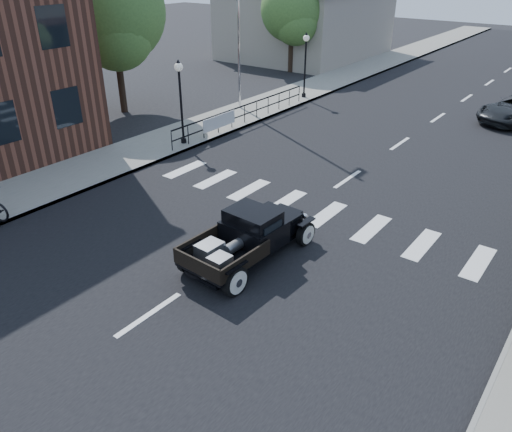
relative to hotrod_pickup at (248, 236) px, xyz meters
The scene contains 12 objects.
ground 0.91m from the hotrod_pickup, 135.78° to the right, with size 120.00×120.00×0.00m, color black.
road 14.65m from the hotrod_pickup, 91.48° to the left, with size 14.00×80.00×0.02m, color black.
road_markings 9.67m from the hotrod_pickup, 92.25° to the left, with size 12.00×60.00×0.06m, color silver, non-canonical shape.
sidewalk_left 17.13m from the hotrod_pickup, 121.25° to the left, with size 3.00×80.00×0.15m, color gray.
low_building_left 31.67m from the hotrod_pickup, 119.10° to the left, with size 10.00×12.00×5.00m, color #9F9786.
railing 12.32m from the hotrod_pickup, 128.56° to the left, with size 0.08×10.00×1.00m, color black, non-canonical shape.
banner 10.77m from the hotrod_pickup, 134.88° to the left, with size 0.04×2.20×0.60m, color silver, non-canonical shape.
lamp_post_b 9.84m from the hotrod_pickup, 144.78° to the left, with size 0.36×0.36×3.58m, color black, non-canonical shape.
lamp_post_c 17.59m from the hotrod_pickup, 117.04° to the left, with size 0.36×0.36×3.58m, color black, non-canonical shape.
big_tree_near 16.58m from the hotrod_pickup, 152.04° to the left, with size 5.26×5.26×7.72m, color #3E652B, non-canonical shape.
big_tree_far 25.29m from the hotrod_pickup, 120.77° to the left, with size 4.35×4.35×6.39m, color #3E652B, non-canonical shape.
hotrod_pickup is the anchor object (origin of this frame).
Camera 1 is at (7.63, -8.95, 7.58)m, focal length 35.00 mm.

